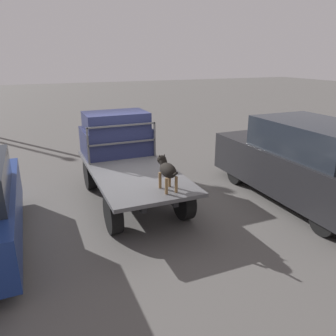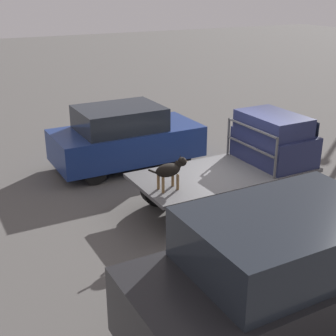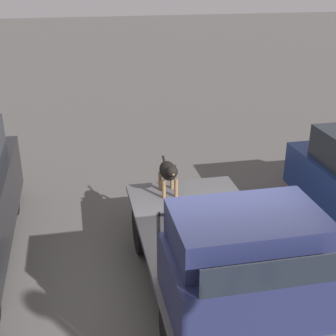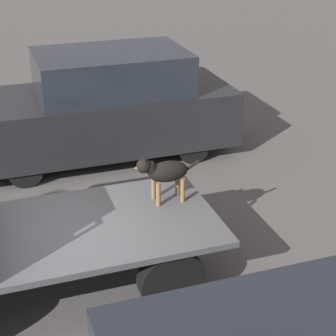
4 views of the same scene
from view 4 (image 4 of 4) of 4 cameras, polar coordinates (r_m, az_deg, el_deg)
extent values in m
plane|color=#514F4C|center=(7.43, -11.28, -12.03)|extent=(80.00, 80.00, 0.00)
cylinder|color=black|center=(6.78, 0.39, -11.27)|extent=(0.81, 0.24, 0.81)
cylinder|color=black|center=(8.04, -3.33, -4.86)|extent=(0.81, 0.24, 0.81)
cube|color=black|center=(6.75, -11.36, -8.94)|extent=(3.80, 0.10, 0.18)
cube|color=black|center=(7.31, -12.14, -6.11)|extent=(3.80, 0.10, 0.18)
cube|color=#4C4C4F|center=(6.96, -11.86, -6.57)|extent=(4.13, 1.90, 0.08)
cylinder|color=brown|center=(7.25, -0.99, -2.68)|extent=(0.06, 0.06, 0.33)
cylinder|color=brown|center=(7.43, -1.48, -1.97)|extent=(0.06, 0.06, 0.33)
cylinder|color=brown|center=(7.35, 1.50, -2.29)|extent=(0.06, 0.06, 0.33)
cylinder|color=brown|center=(7.53, 0.95, -1.59)|extent=(0.06, 0.06, 0.33)
ellipsoid|color=black|center=(7.27, 0.00, -0.35)|extent=(0.54, 0.28, 0.28)
sphere|color=brown|center=(7.25, -1.11, -0.86)|extent=(0.12, 0.12, 0.12)
cylinder|color=black|center=(7.18, -1.74, -0.06)|extent=(0.20, 0.15, 0.19)
sphere|color=black|center=(7.13, -2.49, 0.20)|extent=(0.19, 0.19, 0.19)
cone|color=brown|center=(7.12, -3.11, 0.00)|extent=(0.10, 0.10, 0.10)
cone|color=black|center=(7.05, -2.31, 0.63)|extent=(0.06, 0.08, 0.10)
cone|color=black|center=(7.14, -2.55, 0.96)|extent=(0.06, 0.08, 0.10)
cylinder|color=black|center=(7.36, 2.40, 0.21)|extent=(0.23, 0.04, 0.16)
cylinder|color=black|center=(9.90, -14.33, -0.22)|extent=(0.60, 0.20, 0.60)
cylinder|color=black|center=(11.49, -15.21, 3.32)|extent=(0.60, 0.20, 0.60)
cylinder|color=black|center=(10.51, 2.52, 2.13)|extent=(0.60, 0.20, 0.60)
cylinder|color=black|center=(12.01, -0.45, 5.22)|extent=(0.60, 0.20, 0.60)
cube|color=black|center=(10.70, -6.86, 5.07)|extent=(4.96, 2.00, 1.02)
cube|color=#1E232B|center=(10.48, -5.77, 9.73)|extent=(2.73, 1.80, 0.74)
camera|label=1|loc=(8.67, 45.40, 11.20)|focal=35.00mm
camera|label=2|loc=(15.25, 6.07, 26.56)|focal=50.00mm
camera|label=3|loc=(9.07, -54.31, 15.60)|focal=50.00mm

